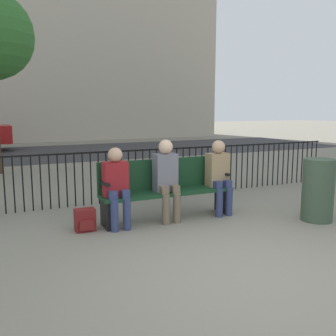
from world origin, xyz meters
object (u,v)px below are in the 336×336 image
(park_bench, at_px, (166,186))
(trash_bin, at_px, (318,190))
(seated_person_0, at_px, (116,183))
(seated_person_2, at_px, (219,173))
(seated_person_1, at_px, (166,176))
(backpack, at_px, (85,220))

(park_bench, height_order, trash_bin, trash_bin)
(seated_person_0, distance_m, trash_bin, 3.02)
(park_bench, bearing_deg, seated_person_2, -8.58)
(seated_person_2, distance_m, trash_bin, 1.51)
(seated_person_1, bearing_deg, trash_bin, -24.50)
(park_bench, distance_m, seated_person_2, 0.90)
(seated_person_1, distance_m, trash_bin, 2.30)
(backpack, xyz_separation_m, trash_bin, (3.32, -0.98, 0.32))
(park_bench, relative_size, seated_person_2, 1.75)
(park_bench, relative_size, seated_person_0, 1.81)
(park_bench, relative_size, backpack, 6.66)
(park_bench, bearing_deg, trash_bin, -27.93)
(seated_person_0, relative_size, seated_person_1, 0.93)
(seated_person_0, bearing_deg, seated_person_1, 0.36)
(backpack, bearing_deg, park_bench, 4.62)
(seated_person_2, xyz_separation_m, backpack, (-2.16, 0.03, -0.51))
(park_bench, distance_m, trash_bin, 2.31)
(trash_bin, bearing_deg, seated_person_2, 140.78)
(seated_person_2, height_order, trash_bin, seated_person_2)
(seated_person_0, distance_m, seated_person_1, 0.78)
(seated_person_0, xyz_separation_m, backpack, (-0.45, 0.03, -0.49))
(park_bench, distance_m, backpack, 1.33)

